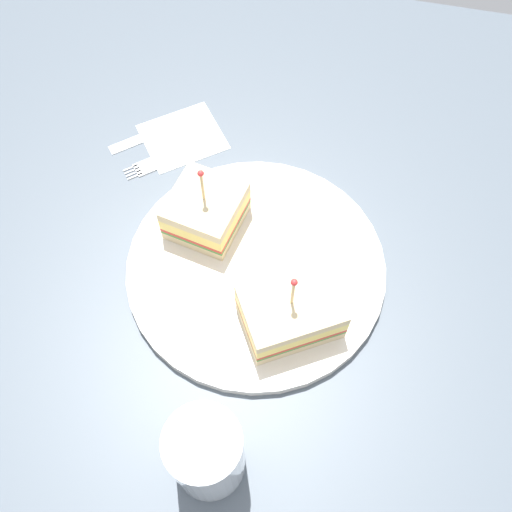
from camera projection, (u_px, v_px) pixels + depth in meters
The scene contains 8 objects.
ground_plane at pixel (256, 274), 67.34cm from camera, with size 102.81×102.81×2.00cm, color #4C5660.
plate at pixel (256, 267), 65.93cm from camera, with size 29.37×29.37×1.22cm, color silver.
sandwich_half_front at pixel (290, 311), 59.99cm from camera, with size 11.44×12.25×9.54cm.
sandwich_half_back at pixel (206, 211), 65.95cm from camera, with size 9.31×9.02×9.83cm.
drink_glass at pixel (207, 455), 52.01cm from camera, with size 6.80×6.80×10.66cm.
napkin at pixel (183, 137), 75.98cm from camera, with size 9.92×8.92×0.15cm, color white.
fork at pixel (161, 160), 73.95cm from camera, with size 9.38×10.46×0.35cm.
knife at pixel (151, 134), 76.08cm from camera, with size 9.66×10.70×0.35cm.
Camera 1 is at (-30.12, -6.98, 58.86)cm, focal length 40.58 mm.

